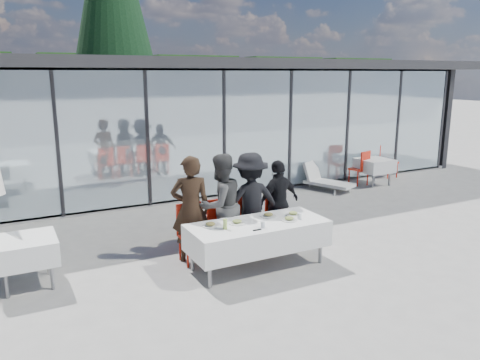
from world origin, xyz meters
The scene contains 25 objects.
ground centered at (0.00, 0.00, 0.00)m, with size 90.00×90.00×0.00m, color gray.
pavilion centered at (2.00, 8.16, 2.15)m, with size 14.80×8.80×3.44m.
treeline centered at (-2.00, 28.00, 2.20)m, with size 62.50×2.00×4.40m.
dining_table centered at (-0.37, -0.20, 0.54)m, with size 2.26×0.96×0.75m.
diner_a centered at (-1.22, 0.56, 0.90)m, with size 0.65×0.65×1.79m, color black.
diner_chair_a centered at (-1.22, 0.55, 0.54)m, with size 0.44×0.44×0.97m.
diner_b centered at (-0.68, 0.56, 0.89)m, with size 0.86×0.86×1.78m, color #454545.
diner_chair_b centered at (-0.68, 0.55, 0.54)m, with size 0.44×0.44×0.97m.
diner_c centered at (-0.10, 0.56, 0.88)m, with size 1.13×1.13×1.75m, color black.
diner_chair_c centered at (-0.10, 0.55, 0.54)m, with size 0.44×0.44×0.97m.
diner_d centered at (0.49, 0.56, 0.79)m, with size 0.92×0.92×1.57m, color black.
diner_chair_d centered at (0.49, 0.55, 0.54)m, with size 0.44×0.44×0.97m.
plate_a centered at (-1.12, -0.01, 0.78)m, with size 0.26×0.26×0.07m.
plate_b centered at (-0.69, -0.09, 0.78)m, with size 0.26×0.26×0.07m.
plate_c centered at (-0.05, 0.01, 0.78)m, with size 0.26×0.26×0.07m.
plate_d centered at (0.36, -0.12, 0.78)m, with size 0.26×0.26×0.07m.
plate_extra centered at (0.14, -0.33, 0.78)m, with size 0.26×0.26×0.07m.
juice_bottle centered at (-0.97, -0.24, 0.83)m, with size 0.06×0.06×0.16m, color #9EBE4F.
drinking_glasses centered at (-0.05, -0.40, 0.80)m, with size 0.83×0.18×0.10m.
folded_eyeglasses centered at (-0.57, -0.52, 0.76)m, with size 0.14×0.03×0.01m, color black.
spare_table_left centered at (-3.74, 0.74, 0.55)m, with size 0.86×0.86×0.74m.
spare_table_right centered at (5.37, 3.31, 0.55)m, with size 0.86×0.86×0.74m.
spare_chair_a centered at (6.45, 3.96, 0.54)m, with size 0.53×0.53×0.97m.
spare_chair_b centered at (5.03, 3.45, 0.54)m, with size 0.54×0.54×0.97m.
lounger centered at (3.81, 3.55, 0.26)m, with size 1.08×1.46×0.72m.
Camera 1 is at (-3.90, -6.42, 3.09)m, focal length 35.00 mm.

